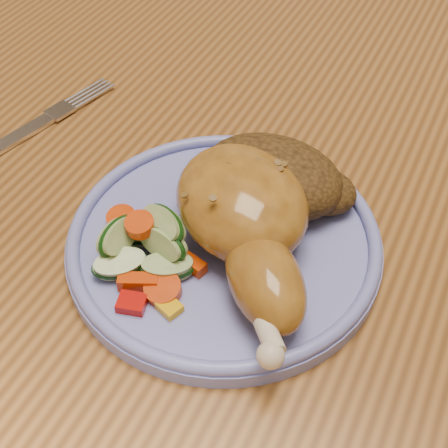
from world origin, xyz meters
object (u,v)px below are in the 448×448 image
object	(u,v)px
dining_table	(315,218)
plate	(224,243)
chair_far	(427,59)
fork	(21,134)

from	to	relation	value
dining_table	plate	distance (m)	0.17
chair_far	fork	xyz separation A→B (m)	(-0.25, -0.73, 0.26)
chair_far	fork	distance (m)	0.81
dining_table	chair_far	size ratio (longest dim) A/B	1.54
plate	fork	size ratio (longest dim) A/B	1.36
chair_far	fork	bearing A→B (deg)	-109.09
fork	chair_far	bearing A→B (deg)	70.91
dining_table	fork	size ratio (longest dim) A/B	8.20
dining_table	fork	bearing A→B (deg)	-158.32
chair_far	plate	distance (m)	0.81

